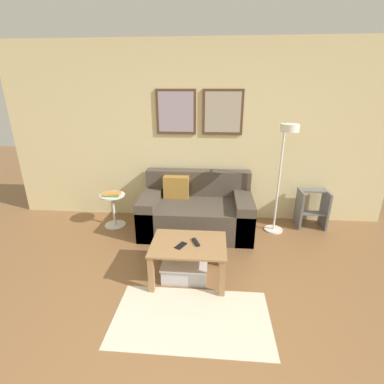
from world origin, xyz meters
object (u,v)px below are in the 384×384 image
object	(u,v)px
coffee_table	(189,251)
floor_lamp	(284,159)
cell_phone	(181,246)
remote_control	(196,242)
side_table	(113,207)
book_stack	(112,194)
storage_bin	(185,269)
step_stool	(312,208)
couch	(196,211)

from	to	relation	value
coffee_table	floor_lamp	xyz separation A→B (m)	(1.12, 1.01, 0.75)
floor_lamp	cell_phone	bearing A→B (deg)	-138.02
remote_control	coffee_table	bearing A→B (deg)	166.76
side_table	book_stack	distance (m)	0.21
cell_phone	book_stack	bearing A→B (deg)	162.41
floor_lamp	side_table	xyz separation A→B (m)	(-2.32, 0.11, -0.79)
storage_bin	remote_control	distance (m)	0.36
remote_control	book_stack	bearing A→B (deg)	116.42
remote_control	cell_phone	xyz separation A→B (m)	(-0.15, -0.07, -0.01)
floor_lamp	book_stack	bearing A→B (deg)	177.76
storage_bin	coffee_table	bearing A→B (deg)	-17.75
step_stool	coffee_table	bearing A→B (deg)	-141.33
coffee_table	cell_phone	distance (m)	0.13
cell_phone	step_stool	xyz separation A→B (m)	(1.75, 1.40, -0.13)
side_table	couch	bearing A→B (deg)	-0.30
book_stack	remote_control	bearing A→B (deg)	-40.74
cell_phone	step_stool	world-z (taller)	step_stool
couch	floor_lamp	bearing A→B (deg)	-5.26
storage_bin	book_stack	size ratio (longest dim) A/B	1.97
coffee_table	remote_control	bearing A→B (deg)	9.61
coffee_table	side_table	bearing A→B (deg)	137.01
coffee_table	storage_bin	xyz separation A→B (m)	(-0.04, 0.01, -0.24)
couch	side_table	size ratio (longest dim) A/B	3.12
floor_lamp	book_stack	world-z (taller)	floor_lamp
side_table	cell_phone	bearing A→B (deg)	-46.18
couch	step_stool	xyz separation A→B (m)	(1.67, 0.22, 0.01)
couch	cell_phone	distance (m)	1.18
floor_lamp	remote_control	size ratio (longest dim) A/B	10.17
storage_bin	cell_phone	world-z (taller)	cell_phone
floor_lamp	cell_phone	world-z (taller)	floor_lamp
coffee_table	book_stack	world-z (taller)	book_stack
couch	side_table	distance (m)	1.21
side_table	book_stack	xyz separation A→B (m)	(0.01, -0.02, 0.21)
floor_lamp	step_stool	distance (m)	1.02
side_table	step_stool	size ratio (longest dim) A/B	0.89
storage_bin	cell_phone	size ratio (longest dim) A/B	3.45
floor_lamp	step_stool	xyz separation A→B (m)	(0.56, 0.33, -0.79)
couch	remote_control	distance (m)	1.12
couch	coffee_table	distance (m)	1.12
side_table	remote_control	world-z (taller)	side_table
remote_control	cell_phone	bearing A→B (deg)	-177.66
couch	side_table	bearing A→B (deg)	179.70
side_table	book_stack	size ratio (longest dim) A/B	2.00
coffee_table	step_stool	distance (m)	2.15
remote_control	step_stool	bearing A→B (deg)	16.82
remote_control	step_stool	distance (m)	2.09
couch	cell_phone	bearing A→B (deg)	-93.84
coffee_table	step_stool	xyz separation A→B (m)	(1.67, 1.34, -0.04)
floor_lamp	remote_control	bearing A→B (deg)	-136.18
remote_control	cell_phone	size ratio (longest dim) A/B	1.07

